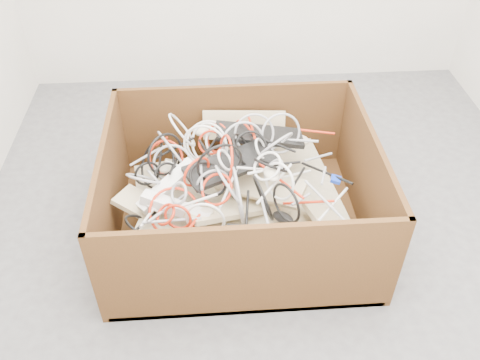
{
  "coord_description": "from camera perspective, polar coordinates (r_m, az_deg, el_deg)",
  "views": [
    {
      "loc": [
        -0.29,
        -1.8,
        1.87
      ],
      "look_at": [
        -0.16,
        0.01,
        0.3
      ],
      "focal_mm": 38.31,
      "sensor_mm": 36.0,
      "label": 1
    }
  ],
  "objects": [
    {
      "name": "keyboard_pile",
      "position": [
        2.4,
        0.53,
        -0.66
      ],
      "size": [
        1.08,
        0.94,
        0.33
      ],
      "color": "#C6BA8B",
      "rests_on": "cardboard_box"
    },
    {
      "name": "power_strip_right",
      "position": [
        2.23,
        -7.19,
        -3.03
      ],
      "size": [
        0.31,
        0.16,
        0.1
      ],
      "primitive_type": "cube",
      "rotation": [
        -0.1,
        0.17,
        -0.36
      ],
      "color": "silver",
      "rests_on": "keyboard_pile"
    },
    {
      "name": "ground",
      "position": [
        2.61,
        3.58,
        -4.92
      ],
      "size": [
        3.0,
        3.0,
        0.0
      ],
      "primitive_type": "plane",
      "color": "#4A4A4C",
      "rests_on": "ground"
    },
    {
      "name": "mice_scatter",
      "position": [
        2.37,
        -0.29,
        0.88
      ],
      "size": [
        0.78,
        0.62,
        0.23
      ],
      "color": "#BDB298",
      "rests_on": "keyboard_pile"
    },
    {
      "name": "vga_plug",
      "position": [
        2.36,
        10.61,
        0.07
      ],
      "size": [
        0.06,
        0.05,
        0.03
      ],
      "primitive_type": "cube",
      "rotation": [
        0.09,
        0.14,
        -0.32
      ],
      "color": "#0B2AB3",
      "rests_on": "keyboard_pile"
    },
    {
      "name": "cardboard_box",
      "position": [
        2.5,
        -0.38,
        -3.2
      ],
      "size": [
        1.23,
        1.03,
        0.54
      ],
      "color": "#37220D",
      "rests_on": "ground"
    },
    {
      "name": "power_strip_left",
      "position": [
        2.31,
        -8.1,
        -0.64
      ],
      "size": [
        0.28,
        0.26,
        0.13
      ],
      "primitive_type": "cube",
      "rotation": [
        0.14,
        -0.26,
        0.73
      ],
      "color": "silver",
      "rests_on": "keyboard_pile"
    },
    {
      "name": "cable_tangle",
      "position": [
        2.32,
        -2.94,
        1.4
      ],
      "size": [
        1.05,
        0.85,
        0.46
      ],
      "color": "red",
      "rests_on": "keyboard_pile"
    }
  ]
}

